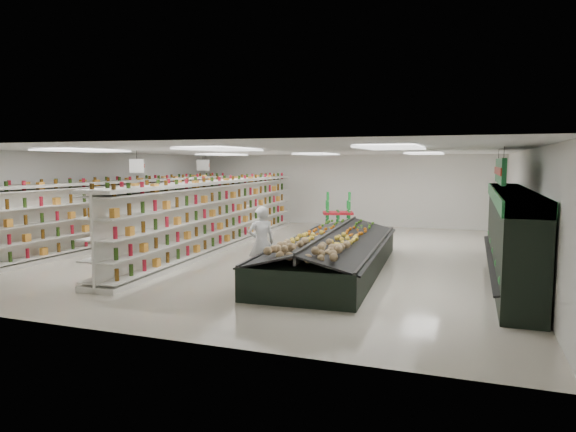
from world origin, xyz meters
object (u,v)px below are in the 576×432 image
at_px(soda_endcap, 338,215).
at_px(shopper_main, 261,243).
at_px(shopper_background, 229,213).
at_px(gondola_left, 135,213).
at_px(produce_island, 332,252).
at_px(gondola_center, 219,217).

distance_m(soda_endcap, shopper_main, 8.66).
bearing_deg(shopper_background, shopper_main, -138.86).
height_order(gondola_left, soda_endcap, gondola_left).
xyz_separation_m(gondola_left, produce_island, (8.17, -2.72, -0.53)).
bearing_deg(shopper_background, gondola_left, 159.25).
distance_m(gondola_left, shopper_main, 7.96).
bearing_deg(gondola_center, shopper_background, 108.70).
xyz_separation_m(gondola_center, shopper_background, (-1.50, 3.83, -0.30)).
relative_size(gondola_left, produce_island, 1.75).
xyz_separation_m(soda_endcap, shopper_background, (-4.41, -0.93, -0.01)).
xyz_separation_m(produce_island, shopper_main, (-1.40, -1.48, 0.41)).
bearing_deg(produce_island, gondola_center, 152.14).
height_order(produce_island, soda_endcap, soda_endcap).
bearing_deg(gondola_left, shopper_main, -29.17).
relative_size(produce_island, shopper_background, 5.02).
xyz_separation_m(gondola_left, shopper_main, (6.76, -4.20, -0.13)).
height_order(soda_endcap, shopper_main, shopper_main).
xyz_separation_m(produce_island, shopper_background, (-6.07, 6.24, 0.24)).
relative_size(gondola_left, shopper_main, 7.17).
height_order(gondola_left, gondola_center, gondola_center).
xyz_separation_m(soda_endcap, shopper_main, (0.25, -8.66, 0.16)).
xyz_separation_m(shopper_main, shopper_background, (-4.66, 7.72, -0.17)).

